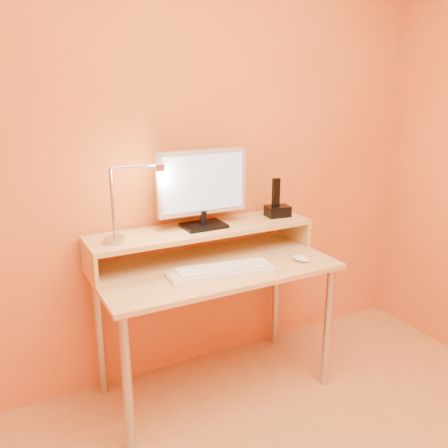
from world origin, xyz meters
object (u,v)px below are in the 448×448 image
monitor_panel (202,182)px  keyboard (224,271)px  remote_control (174,279)px  phone_dock (278,211)px  lamp_base (115,240)px  mouse (301,258)px

monitor_panel → keyboard: monitor_panel is taller
keyboard → remote_control: keyboard is taller
monitor_panel → phone_dock: 0.51m
lamp_base → phone_dock: size_ratio=0.77×
mouse → remote_control: (-0.68, 0.07, -0.01)m
monitor_panel → keyboard: 0.47m
monitor_panel → lamp_base: size_ratio=4.87×
phone_dock → remote_control: (-0.73, -0.24, -0.18)m
mouse → lamp_base: bearing=147.6°
monitor_panel → mouse: size_ratio=5.17×
phone_dock → mouse: size_ratio=1.38×
lamp_base → keyboard: (0.46, -0.23, -0.16)m
mouse → keyboard: bearing=158.7°
lamp_base → remote_control: 0.34m
lamp_base → mouse: bearing=-17.3°
monitor_panel → lamp_base: monitor_panel is taller
mouse → remote_control: 0.68m
monitor_panel → remote_control: monitor_panel is taller
keyboard → remote_control: (-0.25, 0.02, -0.00)m
lamp_base → keyboard: size_ratio=0.21×
keyboard → mouse: mouse is taller
phone_dock → lamp_base: bearing=-169.8°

